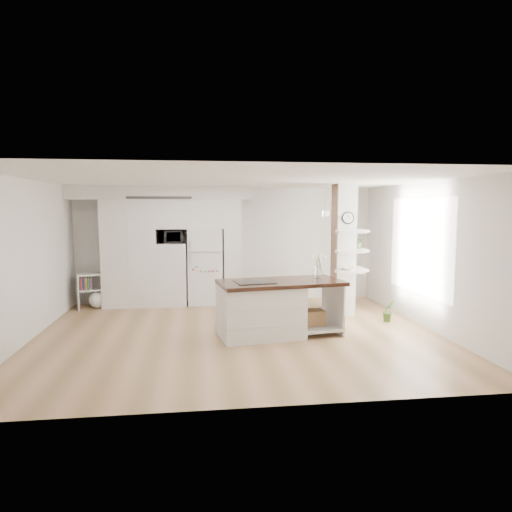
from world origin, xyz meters
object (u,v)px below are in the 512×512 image
Objects in this scene: kitchen_island at (267,308)px; refrigerator at (205,266)px; floor_plant_a at (388,311)px; bookshelf at (95,293)px.

refrigerator is at bearing 100.77° from kitchen_island.
refrigerator is 4.07× the size of floor_plant_a.
refrigerator is at bearing -12.98° from bookshelf.
bookshelf is (-2.45, -0.17, -0.54)m from refrigerator.
refrigerator reaches higher than kitchen_island.
refrigerator is 3.06m from kitchen_island.
bookshelf is at bearing 161.51° from floor_plant_a.
kitchen_island is 2.90× the size of bookshelf.
refrigerator is 4.19m from floor_plant_a.
floor_plant_a is at bearing -31.62° from refrigerator.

